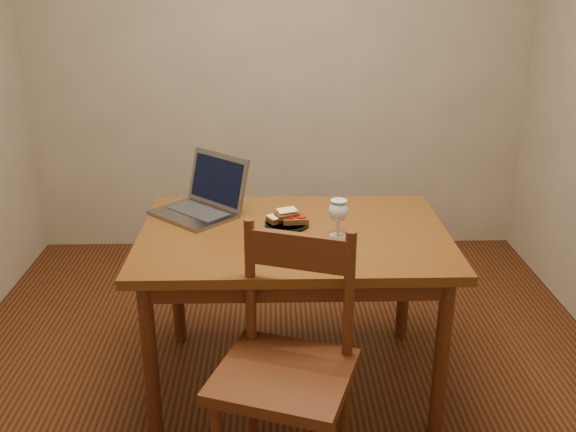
{
  "coord_description": "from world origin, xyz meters",
  "views": [
    {
      "loc": [
        -0.04,
        -2.51,
        1.77
      ],
      "look_at": [
        0.03,
        0.02,
        0.8
      ],
      "focal_mm": 40.0,
      "sensor_mm": 36.0,
      "label": 1
    }
  ],
  "objects_px": {
    "plate": "(287,224)",
    "milk_glass": "(338,218)",
    "table": "(294,250)",
    "chair": "(286,357)",
    "laptop": "(204,198)"
  },
  "relations": [
    {
      "from": "plate",
      "to": "milk_glass",
      "type": "xyz_separation_m",
      "value": [
        0.21,
        -0.13,
        0.07
      ]
    },
    {
      "from": "milk_glass",
      "to": "laptop",
      "type": "height_order",
      "value": "laptop"
    },
    {
      "from": "plate",
      "to": "laptop",
      "type": "relative_size",
      "value": 0.41
    },
    {
      "from": "chair",
      "to": "plate",
      "type": "distance_m",
      "value": 0.72
    },
    {
      "from": "plate",
      "to": "milk_glass",
      "type": "distance_m",
      "value": 0.26
    },
    {
      "from": "chair",
      "to": "table",
      "type": "bearing_deg",
      "value": 104.77
    },
    {
      "from": "milk_glass",
      "to": "laptop",
      "type": "distance_m",
      "value": 0.66
    },
    {
      "from": "milk_glass",
      "to": "chair",
      "type": "bearing_deg",
      "value": -112.28
    },
    {
      "from": "milk_glass",
      "to": "table",
      "type": "bearing_deg",
      "value": 161.51
    },
    {
      "from": "table",
      "to": "milk_glass",
      "type": "height_order",
      "value": "milk_glass"
    },
    {
      "from": "chair",
      "to": "plate",
      "type": "relative_size",
      "value": 2.94
    },
    {
      "from": "plate",
      "to": "laptop",
      "type": "bearing_deg",
      "value": 154.32
    },
    {
      "from": "table",
      "to": "laptop",
      "type": "relative_size",
      "value": 2.73
    },
    {
      "from": "milk_glass",
      "to": "laptop",
      "type": "xyz_separation_m",
      "value": [
        -0.58,
        0.31,
        -0.01
      ]
    },
    {
      "from": "plate",
      "to": "chair",
      "type": "bearing_deg",
      "value": -91.6
    }
  ]
}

